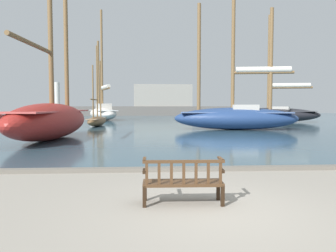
{
  "coord_description": "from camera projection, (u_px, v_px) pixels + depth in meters",
  "views": [
    {
      "loc": [
        -1.28,
        -5.93,
        1.96
      ],
      "look_at": [
        -0.29,
        10.0,
        1.0
      ],
      "focal_mm": 35.0,
      "sensor_mm": 36.0,
      "label": 1
    }
  ],
  "objects": [
    {
      "name": "sailboat_distant_harbor",
      "position": [
        236.0,
        114.0,
        26.38
      ],
      "size": [
        10.23,
        4.5,
        13.54
      ],
      "color": "navy",
      "rests_on": "harbor_water"
    },
    {
      "name": "sailboat_outer_port",
      "position": [
        103.0,
        111.0,
        45.28
      ],
      "size": [
        6.25,
        11.25,
        15.08
      ],
      "color": "silver",
      "rests_on": "harbor_water"
    },
    {
      "name": "sailboat_far_starboard",
      "position": [
        271.0,
        113.0,
        38.95
      ],
      "size": [
        13.41,
        5.52,
        12.59
      ],
      "color": "black",
      "rests_on": "harbor_water"
    },
    {
      "name": "sailboat_mid_port",
      "position": [
        51.0,
        117.0,
        18.75
      ],
      "size": [
        3.4,
        10.66,
        15.11
      ],
      "color": "maroon",
      "rests_on": "harbor_water"
    },
    {
      "name": "park_bench",
      "position": [
        183.0,
        181.0,
        6.55
      ],
      "size": [
        1.61,
        0.56,
        0.92
      ],
      "color": "black",
      "rests_on": "ground"
    },
    {
      "name": "harbor_water",
      "position": [
        156.0,
        119.0,
        49.93
      ],
      "size": [
        100.0,
        80.0,
        0.08
      ],
      "primitive_type": "cube",
      "color": "#385666",
      "rests_on": "ground"
    },
    {
      "name": "quay_edge_kerb",
      "position": [
        190.0,
        169.0,
        9.93
      ],
      "size": [
        40.0,
        0.3,
        0.12
      ],
      "primitive_type": "cube",
      "color": "slate",
      "rests_on": "ground"
    },
    {
      "name": "ground_plane",
      "position": [
        217.0,
        211.0,
        6.1
      ],
      "size": [
        160.0,
        160.0,
        0.0
      ],
      "primitive_type": "plane",
      "color": "gray"
    },
    {
      "name": "far_breakwater",
      "position": [
        156.0,
        106.0,
        67.03
      ],
      "size": [
        42.36,
        2.4,
        6.79
      ],
      "color": "#66605B",
      "rests_on": "ground"
    },
    {
      "name": "sailboat_nearest_port",
      "position": [
        97.0,
        120.0,
        31.28
      ],
      "size": [
        1.69,
        5.66,
        7.64
      ],
      "color": "brown",
      "rests_on": "harbor_water"
    }
  ]
}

